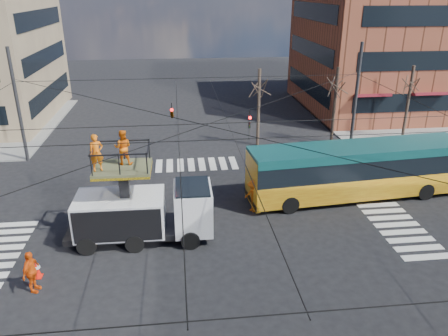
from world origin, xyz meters
TOP-DOWN VIEW (x-y plane):
  - ground at (0.00, 0.00)m, footprint 120.00×120.00m
  - sidewalk_ne at (21.00, 21.00)m, footprint 18.00×18.00m
  - crosswalks at (0.00, 0.00)m, footprint 22.40×22.40m
  - building_ne at (21.98, 23.98)m, footprint 20.06×16.06m
  - overhead_network at (-0.07, 0.40)m, footprint 24.24×24.24m
  - tree_a at (5.00, 13.50)m, footprint 2.00×2.00m
  - tree_b at (11.00, 13.50)m, footprint 2.00×2.00m
  - tree_c at (17.00, 13.50)m, footprint 2.00×2.00m
  - utility_truck at (-3.02, 0.52)m, footprint 7.02×2.71m
  - city_bus at (9.09, 3.88)m, footprint 13.05×3.78m
  - traffic_cone at (-7.48, -2.17)m, footprint 0.36×0.36m
  - worker_ground at (-7.34, -3.12)m, footprint 0.71×1.16m
  - flagger at (2.76, 2.72)m, footprint 1.25×1.39m

SIDE VIEW (x-z plane):
  - ground at x=0.00m, z-range 0.00..0.00m
  - crosswalks at x=0.00m, z-range 0.00..0.02m
  - sidewalk_ne at x=21.00m, z-range 0.00..0.12m
  - traffic_cone at x=-7.48m, z-range 0.00..0.77m
  - worker_ground at x=-7.34m, z-range 0.00..1.84m
  - flagger at x=2.76m, z-range 0.00..1.87m
  - city_bus at x=9.09m, z-range 0.13..3.33m
  - utility_truck at x=-3.02m, z-range -0.86..4.71m
  - overhead_network at x=-0.07m, z-range 0.29..8.29m
  - tree_a at x=5.00m, z-range 1.63..7.63m
  - tree_b at x=11.00m, z-range 1.63..7.63m
  - tree_c at x=17.00m, z-range 1.63..7.63m
  - building_ne at x=21.98m, z-range 0.00..14.00m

